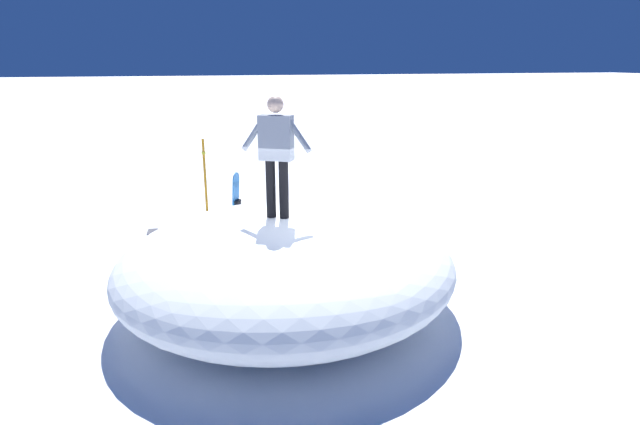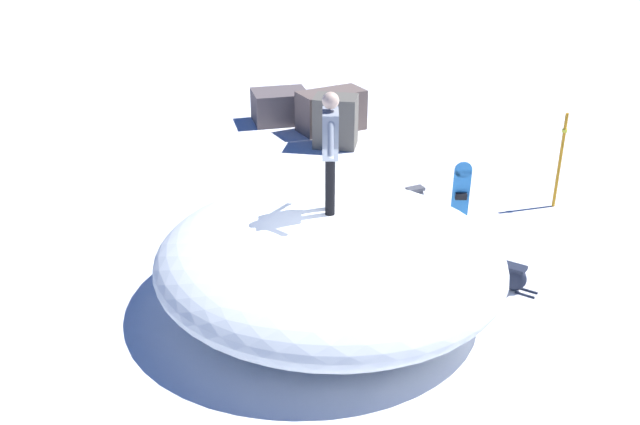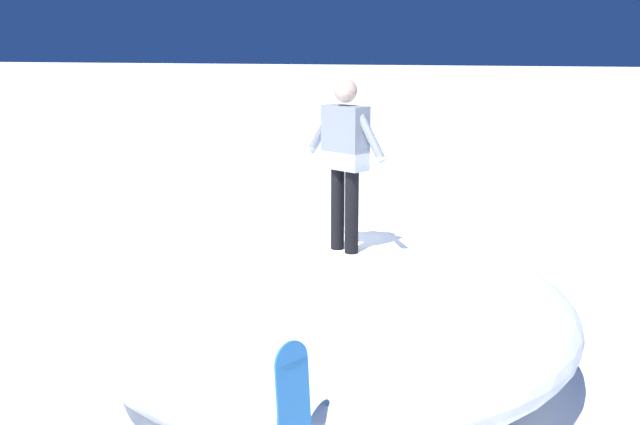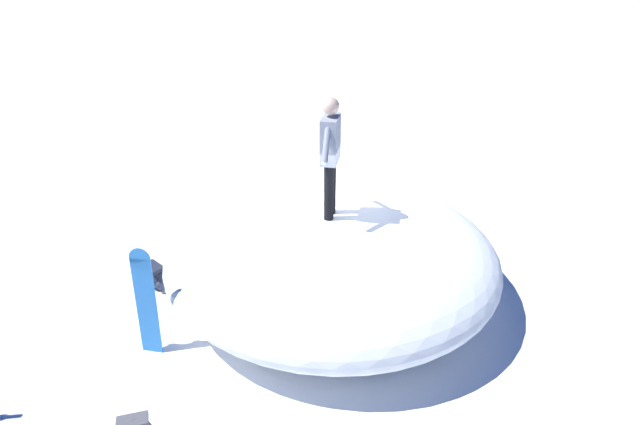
% 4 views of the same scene
% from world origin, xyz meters
% --- Properties ---
extents(ground, '(240.00, 240.00, 0.00)m').
position_xyz_m(ground, '(0.00, 0.00, 0.00)').
color(ground, white).
extents(snow_mound, '(7.16, 7.18, 1.46)m').
position_xyz_m(snow_mound, '(0.35, 0.26, 0.73)').
color(snow_mound, white).
rests_on(snow_mound, ground).
extents(snowboarder_standing, '(0.60, 0.96, 1.76)m').
position_xyz_m(snowboarder_standing, '(0.41, 0.37, 2.48)').
color(snowboarder_standing, black).
rests_on(snowboarder_standing, snow_mound).
extents(snowboard_primary_upright, '(0.31, 0.25, 1.60)m').
position_xyz_m(snowboard_primary_upright, '(3.12, 0.70, 0.83)').
color(snowboard_primary_upright, '#2672BF').
rests_on(snowboard_primary_upright, ground).
extents(backpack_near, '(0.49, 0.67, 0.42)m').
position_xyz_m(backpack_near, '(3.00, -0.79, 0.22)').
color(backpack_near, '#1E2333').
rests_on(backpack_near, ground).
extents(backpack_far, '(0.60, 0.25, 0.46)m').
position_xyz_m(backpack_far, '(3.42, 2.33, 0.24)').
color(backpack_far, '#4C4C51').
rests_on(backpack_far, ground).
extents(trail_marker_pole, '(0.10, 0.10, 1.88)m').
position_xyz_m(trail_marker_pole, '(5.86, 1.13, 0.99)').
color(trail_marker_pole, orange).
rests_on(trail_marker_pole, ground).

